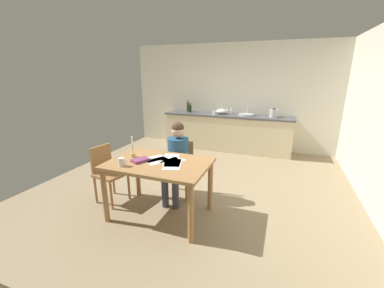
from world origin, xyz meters
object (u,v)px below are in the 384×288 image
object	(u,v)px
chair_at_table	(180,165)
wine_glass_by_kettle	(227,109)
sink_unit	(246,115)
candlestick	(133,151)
bottle_oil	(188,107)
dining_table	(159,170)
wine_glass_back_left	(222,109)
person_seated	(177,157)
bottle_vinegar	(190,108)
stovetop_kettle	(274,113)
book_magazine	(140,160)
mixing_bowl	(222,111)
coffee_mug	(122,162)
wine_glass_near_sink	(231,109)
chair_side_empty	(108,171)
teacup_on_counter	(214,113)

from	to	relation	value
chair_at_table	wine_glass_by_kettle	world-z (taller)	wine_glass_by_kettle
sink_unit	wine_glass_by_kettle	distance (m)	0.53
candlestick	sink_unit	xyz separation A→B (m)	(1.05, 3.23, 0.06)
bottle_oil	dining_table	bearing A→B (deg)	-74.62
sink_unit	wine_glass_by_kettle	size ratio (longest dim) A/B	2.34
wine_glass_back_left	person_seated	bearing A→B (deg)	-89.29
candlestick	bottle_vinegar	xyz separation A→B (m)	(-0.40, 3.23, 0.14)
person_seated	wine_glass_back_left	world-z (taller)	person_seated
sink_unit	stovetop_kettle	xyz separation A→B (m)	(0.62, -0.00, 0.08)
book_magazine	wine_glass_back_left	size ratio (longest dim) A/B	1.40
sink_unit	mixing_bowl	distance (m)	0.62
coffee_mug	bottle_vinegar	world-z (taller)	bottle_vinegar
wine_glass_near_sink	wine_glass_by_kettle	size ratio (longest dim) A/B	1.00
bottle_oil	candlestick	bearing A→B (deg)	-81.39
chair_side_empty	sink_unit	xyz separation A→B (m)	(1.54, 3.19, 0.45)
teacup_on_counter	chair_at_table	bearing A→B (deg)	-86.83
person_seated	wine_glass_near_sink	bearing A→B (deg)	85.98
dining_table	candlestick	bearing A→B (deg)	172.56
dining_table	mixing_bowl	bearing A→B (deg)	89.93
chair_at_table	wine_glass_near_sink	distance (m)	2.80
bottle_oil	wine_glass_near_sink	distance (m)	1.15
stovetop_kettle	coffee_mug	bearing A→B (deg)	-114.20
chair_side_empty	wine_glass_back_left	size ratio (longest dim) A/B	5.56
dining_table	chair_at_table	xyz separation A→B (m)	(0.01, 0.68, -0.18)
person_seated	bottle_oil	world-z (taller)	bottle_oil
coffee_mug	mixing_bowl	size ratio (longest dim) A/B	0.43
teacup_on_counter	person_seated	bearing A→B (deg)	-86.77
book_magazine	bottle_vinegar	size ratio (longest dim) A/B	0.89
bottle_oil	mixing_bowl	size ratio (longest dim) A/B	1.10
wine_glass_near_sink	wine_glass_by_kettle	bearing A→B (deg)	180.00
coffee_mug	wine_glass_back_left	distance (m)	3.74
dining_table	wine_glass_back_left	distance (m)	3.45
coffee_mug	candlestick	world-z (taller)	candlestick
sink_unit	mixing_bowl	bearing A→B (deg)	175.61
person_seated	coffee_mug	xyz separation A→B (m)	(-0.37, -0.82, 0.15)
bottle_oil	teacup_on_counter	distance (m)	0.84
chair_side_empty	person_seated	bearing A→B (deg)	25.56
book_magazine	candlestick	bearing A→B (deg)	175.77
chair_at_table	wine_glass_back_left	world-z (taller)	wine_glass_back_left
wine_glass_back_left	book_magazine	bearing A→B (deg)	-93.57
dining_table	sink_unit	bearing A→B (deg)	79.21
stovetop_kettle	teacup_on_counter	distance (m)	1.38
wine_glass_back_left	bottle_vinegar	bearing A→B (deg)	-170.23
chair_at_table	teacup_on_counter	size ratio (longest dim) A/B	7.06
candlestick	person_seated	bearing A→B (deg)	47.25
chair_side_empty	book_magazine	size ratio (longest dim) A/B	3.99
chair_at_table	mixing_bowl	world-z (taller)	mixing_bowl
person_seated	dining_table	bearing A→B (deg)	-91.94
person_seated	mixing_bowl	distance (m)	2.81
teacup_on_counter	sink_unit	bearing A→B (deg)	11.56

